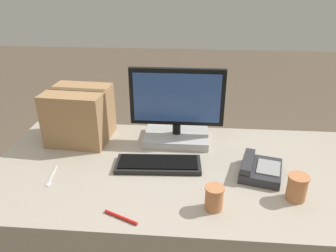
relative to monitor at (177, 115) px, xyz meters
name	(u,v)px	position (x,y,z in m)	size (l,w,h in m)	color
office_desk	(178,226)	(0.03, -0.27, -0.51)	(1.80, 0.90, 0.72)	#A89E8E
monitor	(177,115)	(0.00, 0.00, 0.00)	(0.49, 0.25, 0.40)	#B7B7B7
keyboard	(158,164)	(-0.07, -0.28, -0.14)	(0.41, 0.18, 0.03)	black
desk_phone	(259,169)	(0.39, -0.30, -0.13)	(0.22, 0.25, 0.07)	#2D2D33
paper_cup_left	(214,198)	(0.18, -0.56, -0.10)	(0.08, 0.08, 0.10)	#BC7547
paper_cup_right	(297,187)	(0.51, -0.47, -0.10)	(0.09, 0.09, 0.11)	#BC7547
spoon	(51,178)	(-0.54, -0.42, -0.15)	(0.04, 0.17, 0.00)	silver
cardboard_box	(79,115)	(-0.52, -0.02, -0.01)	(0.33, 0.31, 0.29)	#9E754C
pen_marker	(121,217)	(-0.17, -0.65, -0.15)	(0.14, 0.07, 0.01)	red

